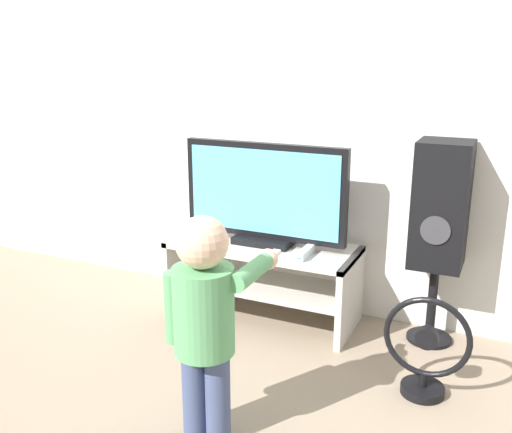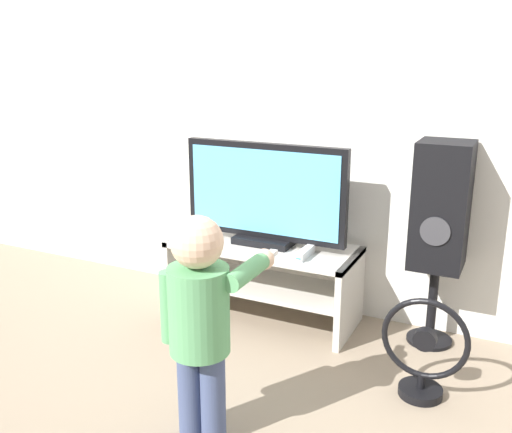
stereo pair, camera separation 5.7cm
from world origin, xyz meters
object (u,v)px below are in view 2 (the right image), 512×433
(floor_fan, at_px, (424,353))
(game_console, at_px, (305,253))
(child, at_px, (201,311))
(television, at_px, (265,195))
(speaker_tower, at_px, (441,211))
(remote_primary, at_px, (194,242))

(floor_fan, bearing_deg, game_console, 154.74)
(game_console, xyz_separation_m, child, (-0.04, -1.02, 0.08))
(television, bearing_deg, speaker_tower, 5.88)
(speaker_tower, height_order, floor_fan, speaker_tower)
(television, bearing_deg, remote_primary, -153.92)
(game_console, xyz_separation_m, floor_fan, (0.72, -0.34, -0.26))
(television, relative_size, child, 1.03)
(remote_primary, bearing_deg, child, -56.44)
(game_console, distance_m, speaker_tower, 0.75)
(remote_primary, bearing_deg, floor_fan, -10.92)
(remote_primary, xyz_separation_m, floor_fan, (1.40, -0.27, -0.25))
(speaker_tower, bearing_deg, game_console, -162.37)
(television, distance_m, child, 1.18)
(game_console, bearing_deg, floor_fan, -25.26)
(child, distance_m, floor_fan, 1.08)
(game_console, relative_size, child, 0.21)
(remote_primary, relative_size, child, 0.14)
(speaker_tower, bearing_deg, child, -119.88)
(game_console, xyz_separation_m, speaker_tower, (0.67, 0.21, 0.27))
(television, relative_size, remote_primary, 7.37)
(game_console, height_order, floor_fan, game_console)
(child, distance_m, speaker_tower, 1.44)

